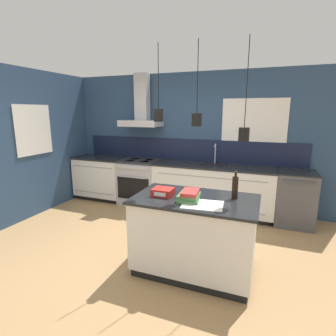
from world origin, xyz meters
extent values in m
plane|color=#A87F51|center=(0.00, 0.00, 0.00)|extent=(16.00, 16.00, 0.00)
cube|color=navy|center=(0.00, 2.03, 1.30)|extent=(5.60, 0.06, 2.60)
cube|color=#141C38|center=(0.00, 1.99, 1.12)|extent=(4.42, 0.02, 0.43)
cube|color=white|center=(1.25, 1.99, 1.62)|extent=(1.12, 0.01, 0.96)
cube|color=black|center=(1.25, 1.99, 1.62)|extent=(1.04, 0.01, 0.88)
cube|color=#B5B5BA|center=(-0.89, 1.77, 1.64)|extent=(0.80, 0.46, 0.12)
cube|color=#B5B5BA|center=(-0.89, 1.86, 2.15)|extent=(0.26, 0.20, 0.90)
cylinder|color=black|center=(0.33, -0.18, 2.25)|extent=(0.01, 0.01, 0.70)
cylinder|color=black|center=(0.33, -0.18, 1.83)|extent=(0.11, 0.11, 0.14)
sphere|color=#F9D18C|center=(0.33, -0.18, 1.83)|extent=(0.06, 0.06, 0.06)
cylinder|color=black|center=(0.77, -0.17, 2.23)|extent=(0.01, 0.01, 0.74)
cylinder|color=black|center=(0.77, -0.17, 1.79)|extent=(0.11, 0.11, 0.14)
sphere|color=#F9D18C|center=(0.77, -0.17, 1.79)|extent=(0.06, 0.06, 0.06)
cylinder|color=black|center=(1.27, -0.14, 2.16)|extent=(0.01, 0.01, 0.89)
cylinder|color=black|center=(1.27, -0.14, 1.64)|extent=(0.11, 0.11, 0.14)
sphere|color=#F9D18C|center=(1.27, -0.14, 1.64)|extent=(0.06, 0.06, 0.06)
cube|color=navy|center=(-2.43, 0.70, 1.30)|extent=(0.06, 3.80, 2.60)
cube|color=white|center=(-2.39, 0.55, 1.55)|extent=(0.01, 0.76, 0.88)
cube|color=black|center=(-2.39, 0.55, 1.55)|extent=(0.01, 0.68, 0.80)
cube|color=black|center=(-1.82, 1.72, 0.04)|extent=(1.04, 0.56, 0.09)
cube|color=white|center=(-1.82, 1.69, 0.48)|extent=(1.08, 0.62, 0.79)
cube|color=gray|center=(-1.82, 1.38, 0.76)|extent=(0.95, 0.01, 0.01)
cube|color=gray|center=(-1.82, 1.38, 0.21)|extent=(0.95, 0.01, 0.01)
cube|color=black|center=(-1.82, 1.69, 0.90)|extent=(1.10, 0.64, 0.03)
cube|color=black|center=(0.60, 1.72, 0.04)|extent=(2.12, 0.56, 0.09)
cube|color=white|center=(0.60, 1.69, 0.48)|extent=(2.18, 0.62, 0.79)
cube|color=gray|center=(0.60, 1.38, 0.76)|extent=(1.92, 0.01, 0.01)
cube|color=gray|center=(0.60, 1.38, 0.21)|extent=(1.92, 0.01, 0.01)
cube|color=black|center=(0.60, 1.69, 0.90)|extent=(2.21, 0.64, 0.03)
cube|color=#262628|center=(0.60, 1.74, 0.91)|extent=(0.48, 0.34, 0.01)
cylinder|color=#B5B5BA|center=(0.60, 1.87, 1.09)|extent=(0.02, 0.02, 0.36)
sphere|color=#B5B5BA|center=(0.60, 1.87, 1.27)|extent=(0.03, 0.03, 0.03)
cylinder|color=#B5B5BA|center=(0.60, 1.81, 1.25)|extent=(0.02, 0.12, 0.02)
cube|color=#B5B5BA|center=(-0.89, 1.69, 0.43)|extent=(0.79, 0.62, 0.87)
cube|color=black|center=(-0.89, 1.37, 0.40)|extent=(0.68, 0.02, 0.44)
cylinder|color=#B5B5BA|center=(-0.89, 1.35, 0.63)|extent=(0.59, 0.02, 0.02)
cube|color=#B5B5BA|center=(-0.89, 1.37, 0.82)|extent=(0.68, 0.02, 0.07)
cube|color=#2D2D30|center=(-0.89, 1.69, 0.89)|extent=(0.79, 0.60, 0.04)
cylinder|color=black|center=(-1.04, 1.80, 0.91)|extent=(0.17, 0.17, 0.00)
cylinder|color=black|center=(-0.73, 1.80, 0.91)|extent=(0.17, 0.17, 0.00)
cylinder|color=black|center=(-1.04, 1.58, 0.91)|extent=(0.17, 0.17, 0.00)
cylinder|color=black|center=(-0.73, 1.58, 0.91)|extent=(0.17, 0.17, 0.00)
cube|color=#4C4C51|center=(2.00, 1.69, 0.45)|extent=(0.60, 0.62, 0.89)
cube|color=black|center=(2.00, 1.69, 0.90)|extent=(0.60, 0.62, 0.02)
cylinder|color=#4C4C51|center=(2.00, 1.36, 0.82)|extent=(0.45, 0.02, 0.02)
cube|color=black|center=(0.78, -0.20, 0.04)|extent=(1.30, 0.76, 0.09)
cube|color=white|center=(0.78, -0.20, 0.48)|extent=(1.35, 0.79, 0.79)
cube|color=black|center=(0.78, -0.20, 0.90)|extent=(1.40, 0.84, 0.03)
cylinder|color=black|center=(1.20, -0.05, 1.04)|extent=(0.07, 0.07, 0.25)
cylinder|color=black|center=(1.20, -0.05, 1.19)|extent=(0.03, 0.03, 0.06)
cylinder|color=#262628|center=(1.20, -0.05, 1.22)|extent=(0.03, 0.03, 0.01)
cube|color=#4C7F4C|center=(0.74, -0.32, 0.93)|extent=(0.26, 0.29, 0.04)
cube|color=#4C7F4C|center=(0.74, -0.30, 0.97)|extent=(0.24, 0.28, 0.04)
cube|color=#B2332D|center=(0.75, -0.31, 1.01)|extent=(0.20, 0.28, 0.04)
cube|color=red|center=(0.40, -0.24, 0.95)|extent=(0.24, 0.20, 0.09)
cube|color=white|center=(0.40, -0.35, 0.95)|extent=(0.14, 0.01, 0.04)
cube|color=silver|center=(0.91, -0.39, 0.91)|extent=(0.46, 0.37, 0.01)
camera|label=1|loc=(1.51, -2.96, 1.88)|focal=28.00mm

